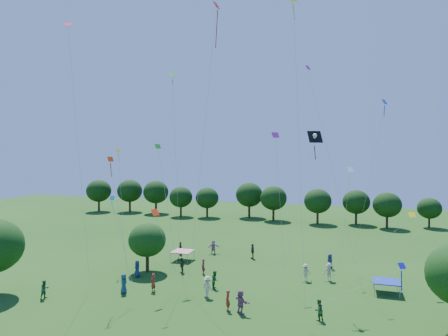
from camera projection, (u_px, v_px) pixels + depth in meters
near_tree_north at (147, 240)px, 41.02m from camera, size 3.84×3.84×5.03m
treeline at (285, 198)px, 72.43m from camera, size 88.01×8.77×6.77m
tent_red_stripe at (183, 251)px, 45.42m from camera, size 2.20×2.20×1.10m
tent_blue at (386, 281)px, 34.70m from camera, size 2.20×2.20×1.10m
crowd_person_0 at (124, 284)px, 34.66m from camera, size 0.90×0.94×1.72m
crowd_person_1 at (153, 283)px, 35.11m from camera, size 0.45×0.64×1.61m
crowd_person_2 at (45, 289)px, 33.42m from camera, size 0.62×0.86×1.56m
crowd_person_3 at (208, 287)px, 33.77m from camera, size 1.28×1.04×1.79m
crowd_person_4 at (182, 265)px, 40.63m from camera, size 0.43×0.94×1.60m
crowd_person_5 at (241, 302)px, 30.34m from camera, size 1.69×1.50×1.79m
crowd_person_6 at (330, 261)px, 42.09m from camera, size 0.82×0.88×1.60m
crowd_person_7 at (203, 267)px, 40.21m from camera, size 0.62×0.68×1.54m
crowd_person_8 at (215, 280)px, 35.94m from camera, size 0.53×0.84×1.61m
crowd_person_9 at (329, 272)px, 38.10m from camera, size 1.13×0.53×1.71m
crowd_person_10 at (180, 248)px, 47.95m from camera, size 0.86×1.00×1.57m
crowd_person_11 at (213, 247)px, 48.49m from camera, size 1.59×1.28×1.64m
crowd_person_12 at (137, 269)px, 39.29m from camera, size 0.52×0.84×1.61m
crowd_person_13 at (228, 300)px, 30.83m from camera, size 0.57×0.69×1.60m
crowd_person_14 at (319, 310)px, 29.02m from camera, size 0.81×0.85×1.55m
crowd_person_15 at (306, 272)px, 38.09m from camera, size 1.16×0.99×1.64m
crowd_person_16 at (253, 251)px, 46.20m from camera, size 0.79×1.12×1.74m
pirate_kite at (314, 139)px, 33.83m from camera, size 2.82×7.45×12.82m
red_high_kite at (211, 63)px, 33.09m from camera, size 2.99×1.11×23.32m
small_kite_0 at (74, 98)px, 32.73m from camera, size 0.66×3.04×21.39m
small_kite_1 at (114, 184)px, 33.17m from camera, size 2.74×1.38×10.61m
small_kite_2 at (297, 80)px, 28.72m from camera, size 1.48×2.07×22.32m
small_kite_3 at (174, 107)px, 43.38m from camera, size 0.89×2.29×19.61m
small_kite_4 at (386, 277)px, 24.94m from camera, size 6.22×1.47×4.14m
small_kite_5 at (277, 156)px, 37.95m from camera, size 1.65×2.12×12.93m
small_kite_6 at (348, 189)px, 35.14m from camera, size 1.20×3.92×9.72m
small_kite_7 at (116, 217)px, 32.79m from camera, size 2.53×0.83×7.35m
small_kite_8 at (157, 218)px, 34.47m from camera, size 1.82×1.69×6.07m
small_kite_9 at (120, 174)px, 42.92m from camera, size 3.18×3.81×11.38m
small_kite_10 at (404, 222)px, 36.27m from camera, size 5.10×2.74×5.60m
small_kite_11 at (163, 177)px, 34.19m from camera, size 1.75×1.29×11.69m
small_kite_12 at (378, 135)px, 38.47m from camera, size 3.01×0.93×16.07m
small_kite_13 at (318, 110)px, 44.18m from camera, size 5.60×5.28×20.98m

